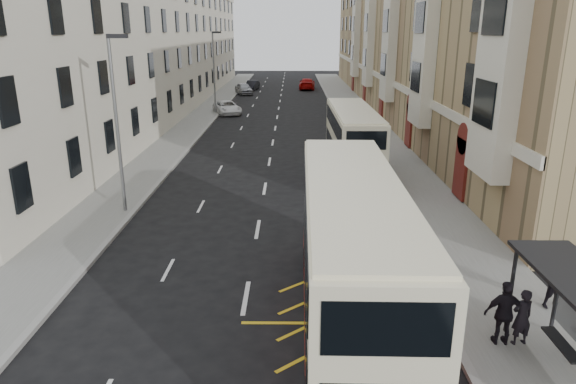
{
  "coord_description": "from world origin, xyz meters",
  "views": [
    {
      "loc": [
        1.5,
        -10.82,
        8.32
      ],
      "look_at": [
        1.35,
        7.21,
        2.59
      ],
      "focal_mm": 32.0,
      "sensor_mm": 36.0,
      "label": 1
    }
  ],
  "objects_px": {
    "street_lamp_far": "(214,68)",
    "car_dark": "(252,85)",
    "double_decker_rear": "(353,143)",
    "double_decker_front": "(352,258)",
    "street_lamp_near": "(117,116)",
    "pedestrian_far": "(505,313)",
    "pedestrian_mid": "(560,282)",
    "white_van": "(227,107)",
    "car_red": "(307,84)",
    "car_silver": "(244,89)",
    "pedestrian_near": "(522,317)"
  },
  "relations": [
    {
      "from": "pedestrian_near",
      "to": "car_silver",
      "type": "bearing_deg",
      "value": -90.12
    },
    {
      "from": "pedestrian_mid",
      "to": "car_red",
      "type": "relative_size",
      "value": 0.32
    },
    {
      "from": "double_decker_front",
      "to": "car_silver",
      "type": "xyz_separation_m",
      "value": [
        -8.14,
        56.52,
        -1.53
      ]
    },
    {
      "from": "pedestrian_far",
      "to": "car_silver",
      "type": "bearing_deg",
      "value": -75.52
    },
    {
      "from": "car_silver",
      "to": "car_red",
      "type": "bearing_deg",
      "value": 17.08
    },
    {
      "from": "white_van",
      "to": "pedestrian_far",
      "type": "bearing_deg",
      "value": -92.9
    },
    {
      "from": "white_van",
      "to": "pedestrian_mid",
      "type": "bearing_deg",
      "value": -88.89
    },
    {
      "from": "street_lamp_near",
      "to": "car_red",
      "type": "bearing_deg",
      "value": 79.3
    },
    {
      "from": "car_silver",
      "to": "car_dark",
      "type": "height_order",
      "value": "car_silver"
    },
    {
      "from": "pedestrian_mid",
      "to": "car_dark",
      "type": "distance_m",
      "value": 62.3
    },
    {
      "from": "car_dark",
      "to": "car_silver",
      "type": "bearing_deg",
      "value": -89.07
    },
    {
      "from": "street_lamp_far",
      "to": "double_decker_front",
      "type": "xyz_separation_m",
      "value": [
        9.5,
        -39.86,
        -2.35
      ]
    },
    {
      "from": "double_decker_front",
      "to": "white_van",
      "type": "distance_m",
      "value": 40.69
    },
    {
      "from": "pedestrian_far",
      "to": "car_silver",
      "type": "relative_size",
      "value": 0.42
    },
    {
      "from": "street_lamp_near",
      "to": "pedestrian_mid",
      "type": "distance_m",
      "value": 18.6
    },
    {
      "from": "car_dark",
      "to": "car_red",
      "type": "bearing_deg",
      "value": 15.22
    },
    {
      "from": "street_lamp_near",
      "to": "pedestrian_far",
      "type": "bearing_deg",
      "value": -38.24
    },
    {
      "from": "pedestrian_mid",
      "to": "car_red",
      "type": "bearing_deg",
      "value": 83.11
    },
    {
      "from": "white_van",
      "to": "car_dark",
      "type": "bearing_deg",
      "value": 67.69
    },
    {
      "from": "double_decker_front",
      "to": "pedestrian_near",
      "type": "distance_m",
      "value": 4.79
    },
    {
      "from": "car_red",
      "to": "white_van",
      "type": "bearing_deg",
      "value": 71.9
    },
    {
      "from": "double_decker_rear",
      "to": "pedestrian_mid",
      "type": "distance_m",
      "value": 15.89
    },
    {
      "from": "street_lamp_far",
      "to": "pedestrian_far",
      "type": "relative_size",
      "value": 4.34
    },
    {
      "from": "car_silver",
      "to": "car_dark",
      "type": "xyz_separation_m",
      "value": [
        0.73,
        5.3,
        -0.08
      ]
    },
    {
      "from": "car_red",
      "to": "street_lamp_far",
      "type": "bearing_deg",
      "value": 69.37
    },
    {
      "from": "street_lamp_far",
      "to": "car_dark",
      "type": "distance_m",
      "value": 22.41
    },
    {
      "from": "street_lamp_far",
      "to": "pedestrian_near",
      "type": "height_order",
      "value": "street_lamp_far"
    },
    {
      "from": "double_decker_front",
      "to": "pedestrian_near",
      "type": "bearing_deg",
      "value": -9.47
    },
    {
      "from": "car_silver",
      "to": "car_red",
      "type": "relative_size",
      "value": 0.82
    },
    {
      "from": "street_lamp_near",
      "to": "white_van",
      "type": "distance_m",
      "value": 30.21
    },
    {
      "from": "double_decker_rear",
      "to": "car_red",
      "type": "height_order",
      "value": "double_decker_rear"
    },
    {
      "from": "car_silver",
      "to": "pedestrian_near",
      "type": "bearing_deg",
      "value": -96.12
    },
    {
      "from": "street_lamp_near",
      "to": "pedestrian_far",
      "type": "relative_size",
      "value": 4.34
    },
    {
      "from": "street_lamp_near",
      "to": "double_decker_front",
      "type": "distance_m",
      "value": 13.89
    },
    {
      "from": "pedestrian_far",
      "to": "double_decker_rear",
      "type": "bearing_deg",
      "value": -80.18
    },
    {
      "from": "double_decker_front",
      "to": "pedestrian_near",
      "type": "height_order",
      "value": "double_decker_front"
    },
    {
      "from": "street_lamp_far",
      "to": "double_decker_rear",
      "type": "distance_m",
      "value": 26.33
    },
    {
      "from": "double_decker_front",
      "to": "car_dark",
      "type": "relative_size",
      "value": 2.77
    },
    {
      "from": "pedestrian_far",
      "to": "car_dark",
      "type": "bearing_deg",
      "value": -77.16
    },
    {
      "from": "pedestrian_mid",
      "to": "car_silver",
      "type": "distance_m",
      "value": 57.33
    },
    {
      "from": "double_decker_rear",
      "to": "street_lamp_far",
      "type": "bearing_deg",
      "value": 115.03
    },
    {
      "from": "pedestrian_mid",
      "to": "white_van",
      "type": "xyz_separation_m",
      "value": [
        -14.85,
        38.7,
        -0.36
      ]
    },
    {
      "from": "street_lamp_near",
      "to": "pedestrian_mid",
      "type": "xyz_separation_m",
      "value": [
        16.0,
        -8.77,
        -3.61
      ]
    },
    {
      "from": "street_lamp_near",
      "to": "street_lamp_far",
      "type": "relative_size",
      "value": 1.0
    },
    {
      "from": "pedestrian_far",
      "to": "car_dark",
      "type": "distance_m",
      "value": 63.68
    },
    {
      "from": "double_decker_front",
      "to": "street_lamp_near",
      "type": "bearing_deg",
      "value": 134.88
    },
    {
      "from": "car_silver",
      "to": "car_red",
      "type": "xyz_separation_m",
      "value": [
        8.63,
        6.19,
        0.03
      ]
    },
    {
      "from": "double_decker_rear",
      "to": "white_van",
      "type": "relative_size",
      "value": 2.1
    },
    {
      "from": "double_decker_rear",
      "to": "car_red",
      "type": "relative_size",
      "value": 1.87
    },
    {
      "from": "street_lamp_near",
      "to": "double_decker_front",
      "type": "xyz_separation_m",
      "value": [
        9.5,
        -9.86,
        -2.35
      ]
    }
  ]
}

